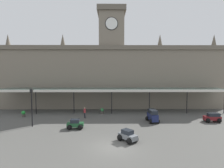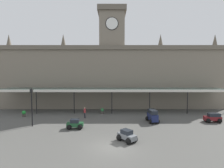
% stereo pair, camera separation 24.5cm
% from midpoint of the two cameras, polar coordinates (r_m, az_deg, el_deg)
% --- Properties ---
extents(ground_plane, '(140.00, 140.00, 0.00)m').
position_cam_midpoint_polar(ground_plane, '(18.35, -0.16, -18.99)').
color(ground_plane, '#4D4C48').
extents(station_building, '(43.50, 5.91, 19.63)m').
position_cam_midpoint_polar(station_building, '(37.29, -0.35, 3.11)').
color(station_building, slate).
rests_on(station_building, ground).
extents(entrance_canopy, '(38.71, 3.26, 4.21)m').
position_cam_midpoint_polar(entrance_canopy, '(32.25, -0.33, -1.63)').
color(entrance_canopy, '#38564C').
rests_on(entrance_canopy, ground).
extents(car_grey_sedan, '(2.19, 2.24, 1.19)m').
position_cam_midpoint_polar(car_grey_sedan, '(19.55, 4.53, -15.95)').
color(car_grey_sedan, slate).
rests_on(car_grey_sedan, ground).
extents(car_maroon_estate, '(2.29, 1.60, 1.27)m').
position_cam_midpoint_polar(car_maroon_estate, '(30.00, 28.57, -9.27)').
color(car_maroon_estate, maroon).
rests_on(car_maroon_estate, ground).
extents(car_green_sedan, '(2.09, 1.59, 1.19)m').
position_cam_midpoint_polar(car_green_sedan, '(23.89, -11.63, -12.33)').
color(car_green_sedan, '#1E512D').
rests_on(car_green_sedan, ground).
extents(car_navy_van, '(1.75, 2.48, 1.77)m').
position_cam_midpoint_polar(car_navy_van, '(26.92, 12.24, -9.82)').
color(car_navy_van, '#19214C').
rests_on(car_navy_van, ground).
extents(pedestrian_near_entrance, '(0.34, 0.38, 1.67)m').
position_cam_midpoint_polar(pedestrian_near_entrance, '(28.85, -8.74, -8.65)').
color(pedestrian_near_entrance, black).
rests_on(pedestrian_near_entrance, ground).
extents(victorian_lamppost, '(0.30, 0.30, 5.03)m').
position_cam_midpoint_polar(victorian_lamppost, '(25.95, -23.99, -5.38)').
color(victorian_lamppost, black).
rests_on(victorian_lamppost, ground).
extents(planter_by_canopy, '(0.60, 0.60, 0.96)m').
position_cam_midpoint_polar(planter_by_canopy, '(31.44, -3.33, -8.36)').
color(planter_by_canopy, '#47423D').
rests_on(planter_by_canopy, ground).
extents(planter_forecourt_centre, '(0.60, 0.60, 0.96)m').
position_cam_midpoint_polar(planter_forecourt_centre, '(32.58, -26.06, -8.31)').
color(planter_forecourt_centre, '#47423D').
rests_on(planter_forecourt_centre, ground).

